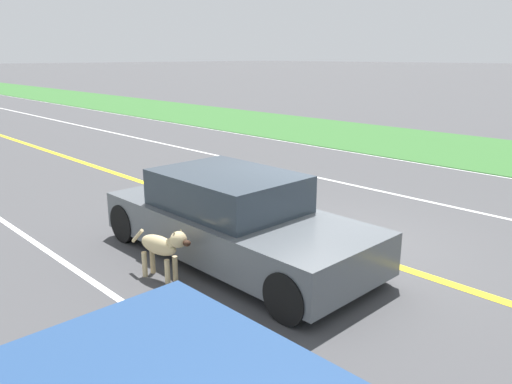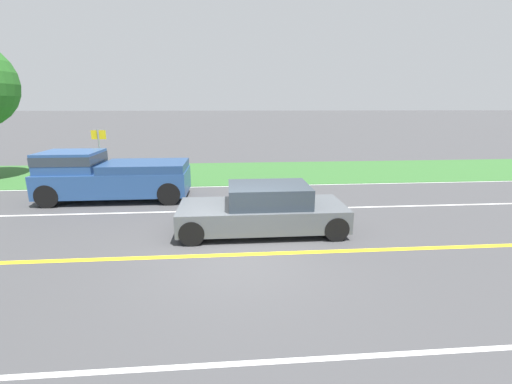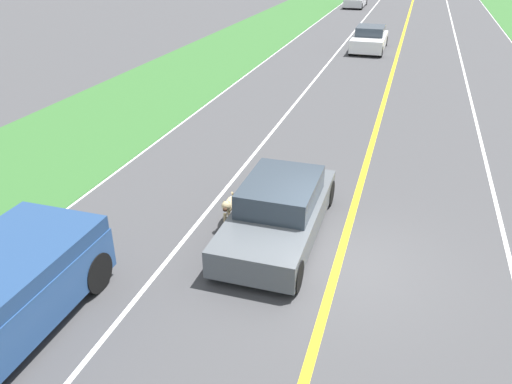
# 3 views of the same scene
# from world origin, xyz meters

# --- Properties ---
(ground_plane) EXTENTS (400.00, 400.00, 0.00)m
(ground_plane) POSITION_xyz_m (0.00, 0.00, 0.00)
(ground_plane) COLOR #424244
(centre_divider_line) EXTENTS (0.18, 160.00, 0.01)m
(centre_divider_line) POSITION_xyz_m (0.00, 0.00, 0.00)
(centre_divider_line) COLOR yellow
(centre_divider_line) RESTS_ON ground
(lane_edge_line_right) EXTENTS (0.14, 160.00, 0.01)m
(lane_edge_line_right) POSITION_xyz_m (7.00, 0.00, 0.00)
(lane_edge_line_right) COLOR white
(lane_edge_line_right) RESTS_ON ground
(lane_dash_same_dir) EXTENTS (0.10, 160.00, 0.01)m
(lane_dash_same_dir) POSITION_xyz_m (3.50, 0.00, 0.00)
(lane_dash_same_dir) COLOR white
(lane_dash_same_dir) RESTS_ON ground
(ego_car) EXTENTS (1.88, 4.52, 1.33)m
(ego_car) POSITION_xyz_m (1.51, -0.72, 0.62)
(ego_car) COLOR #51565B
(ego_car) RESTS_ON ground
(dog) EXTENTS (0.35, 1.15, 0.81)m
(dog) POSITION_xyz_m (2.75, -0.78, 0.50)
(dog) COLOR #D1B784
(dog) RESTS_ON ground
(car_trailing_near) EXTENTS (1.92, 4.31, 1.39)m
(car_trailing_near) POSITION_xyz_m (1.77, -22.81, 0.65)
(car_trailing_near) COLOR white
(car_trailing_near) RESTS_ON ground
(car_trailing_mid) EXTENTS (1.81, 4.75, 1.36)m
(car_trailing_mid) POSITION_xyz_m (5.28, -43.89, 0.64)
(car_trailing_mid) COLOR silver
(car_trailing_mid) RESTS_ON ground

